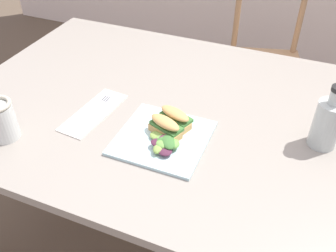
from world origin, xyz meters
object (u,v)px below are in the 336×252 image
chair_wooden_far (264,62)px  fork_on_napkin (97,109)px  plate_lunch (163,138)px  sandwich_half_front (165,126)px  dining_table (156,128)px  mason_jar_iced_tea (1,122)px  sandwich_half_back (175,117)px  bottle_cold_brew (327,126)px

chair_wooden_far → fork_on_napkin: bearing=-109.6°
plate_lunch → sandwich_half_front: (0.00, 0.01, 0.03)m
chair_wooden_far → plate_lunch: (-0.13, -1.13, 0.30)m
dining_table → mason_jar_iced_tea: 0.50m
sandwich_half_back → dining_table: bearing=137.9°
mason_jar_iced_tea → dining_table: bearing=44.4°
bottle_cold_brew → sandwich_half_back: bearing=-167.7°
dining_table → sandwich_half_front: 0.23m
sandwich_half_front → bottle_cold_brew: bottle_cold_brew is taller
fork_on_napkin → mason_jar_iced_tea: bearing=-129.6°
sandwich_half_back → bottle_cold_brew: bottle_cold_brew is taller
fork_on_napkin → plate_lunch: bearing=-11.3°
chair_wooden_far → mason_jar_iced_tea: 1.45m
bottle_cold_brew → chair_wooden_far: bearing=107.4°
sandwich_half_front → sandwich_half_back: same height
sandwich_half_back → mason_jar_iced_tea: (-0.45, -0.23, 0.02)m
plate_lunch → bottle_cold_brew: 0.46m
dining_table → sandwich_half_back: sandwich_half_back is taller
chair_wooden_far → plate_lunch: size_ratio=3.38×
plate_lunch → fork_on_napkin: bearing=168.7°
chair_wooden_far → bottle_cold_brew: (0.30, -0.97, 0.36)m
fork_on_napkin → mason_jar_iced_tea: 0.29m
sandwich_half_front → mason_jar_iced_tea: (-0.44, -0.18, 0.02)m
mason_jar_iced_tea → plate_lunch: bearing=20.8°
sandwich_half_front → mason_jar_iced_tea: size_ratio=0.92×
chair_wooden_far → sandwich_half_front: 1.17m
chair_wooden_far → sandwich_half_back: 1.12m
sandwich_half_front → fork_on_napkin: 0.26m
sandwich_half_front → mason_jar_iced_tea: bearing=-157.6°
plate_lunch → fork_on_napkin: 0.26m
sandwich_half_front → plate_lunch: bearing=-98.8°
plate_lunch → dining_table: bearing=120.7°
dining_table → bottle_cold_brew: bearing=-1.0°
sandwich_half_back → mason_jar_iced_tea: mason_jar_iced_tea is taller
dining_table → fork_on_napkin: 0.23m
dining_table → sandwich_half_front: bearing=-56.3°
dining_table → plate_lunch: (0.10, -0.16, 0.12)m
dining_table → bottle_cold_brew: bottle_cold_brew is taller
sandwich_half_back → sandwich_half_front: bearing=-102.0°
chair_wooden_far → fork_on_napkin: size_ratio=4.69×
chair_wooden_far → sandwich_half_front: bearing=-96.4°
chair_wooden_far → bottle_cold_brew: bearing=-72.6°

